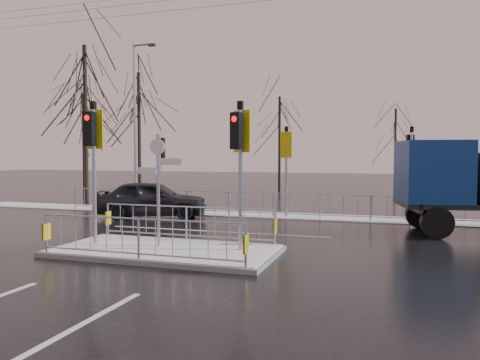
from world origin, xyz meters
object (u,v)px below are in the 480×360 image
(street_lamp_left, at_px, (136,118))
(flatbed_truck, at_px, (462,185))
(traffic_island, at_px, (165,239))
(car_far_lane, at_px, (152,199))

(street_lamp_left, bearing_deg, flatbed_truck, -13.88)
(traffic_island, height_order, flatbed_truck, traffic_island)
(traffic_island, height_order, car_far_lane, traffic_island)
(car_far_lane, xyz_separation_m, street_lamp_left, (-2.51, 3.07, 3.70))
(traffic_island, bearing_deg, car_far_lane, 121.32)
(traffic_island, height_order, street_lamp_left, street_lamp_left)
(traffic_island, distance_m, street_lamp_left, 12.17)
(flatbed_truck, xyz_separation_m, street_lamp_left, (-14.45, 3.57, 2.83))
(street_lamp_left, bearing_deg, traffic_island, -55.93)
(traffic_island, xyz_separation_m, flatbed_truck, (8.03, 5.92, 1.27))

